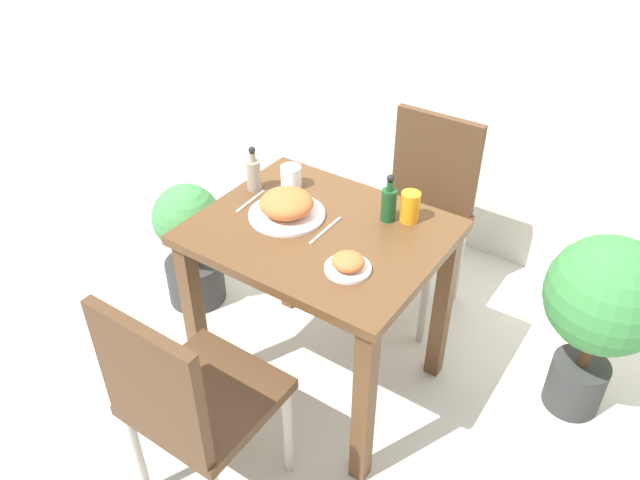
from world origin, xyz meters
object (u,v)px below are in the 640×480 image
Objects in this scene: side_plate at (348,264)px; potted_plant_left at (190,241)px; sauce_bottle at (389,203)px; chair_far at (420,206)px; potted_plant_right at (603,307)px; drink_cup at (291,177)px; food_plate at (286,206)px; condiment_bottle at (254,173)px; juice_glass at (410,207)px; chair_near at (187,399)px.

potted_plant_left is at bearing 166.98° from side_plate.
side_plate reaches higher than potted_plant_left.
chair_far is at bearing 100.85° from sauce_bottle.
drink_cup is at bearing -166.33° from potted_plant_right.
food_plate reaches higher than potted_plant_left.
drink_cup is 0.15m from condiment_bottle.
potted_plant_left is at bearing -173.96° from sauce_bottle.
drink_cup is at bearing 121.42° from food_plate.
juice_glass is 0.18× the size of potted_plant_left.
chair_near is 1.15× the size of potted_plant_right.
juice_glass is (0.16, -0.47, 0.30)m from chair_far.
side_plate is 1.33× the size of juice_glass.
potted_plant_left is at bearing -170.56° from drink_cup.
side_plate is at bearing -112.71° from chair_near.
drink_cup reaches higher than side_plate.
condiment_bottle is (-0.57, 0.22, 0.05)m from side_plate.
food_plate reaches higher than potted_plant_right.
juice_glass reaches higher than potted_plant_right.
chair_near is at bearing -79.74° from food_plate.
chair_near is at bearing -105.72° from juice_glass.
juice_glass is (0.49, 0.05, 0.01)m from drink_cup.
potted_plant_right is (0.68, 0.24, -0.30)m from juice_glass.
chair_far is 4.94× the size of condiment_bottle.
chair_far reaches higher than side_plate.
potted_plant_left is at bearing -167.63° from potted_plant_right.
sauce_bottle is (0.42, 0.01, 0.03)m from drink_cup.
chair_far is at bearing 57.74° from drink_cup.
chair_far reaches higher than juice_glass.
food_plate is 0.80m from potted_plant_left.
chair_near is 1.00m from juice_glass.
chair_near is at bearing -102.31° from sauce_bottle.
potted_plant_right is at bearing -129.32° from chair_near.
drink_cup is (-0.46, 0.32, 0.02)m from side_plate.
food_plate is at bearing 158.28° from side_plate.
drink_cup is 0.14× the size of potted_plant_left.
food_plate is 0.23m from condiment_bottle.
potted_plant_right is (0.94, 1.15, -0.00)m from chair_near.
drink_cup is 0.11× the size of potted_plant_right.
chair_near is 10.27× the size of drink_cup.
food_plate is 1.52× the size of condiment_bottle.
condiment_bottle is at bearing 159.52° from food_plate.
condiment_bottle is (-0.60, -0.15, 0.01)m from juice_glass.
potted_plant_right is at bearing 18.99° from juice_glass.
juice_glass is 0.62× the size of sauce_bottle.
food_plate is at bearing -7.89° from potted_plant_left.
side_plate is 0.25× the size of potted_plant_left.
side_plate is 0.83× the size of condiment_bottle.
sauce_bottle reaches higher than potted_plant_right.
potted_plant_right is at bearing 12.37° from potted_plant_left.
sauce_bottle is (0.32, 0.19, 0.03)m from food_plate.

